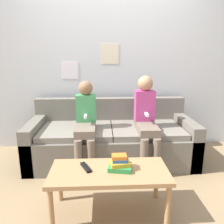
{
  "coord_description": "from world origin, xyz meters",
  "views": [
    {
      "loc": [
        -0.13,
        -2.16,
        1.35
      ],
      "look_at": [
        0.0,
        0.41,
        0.69
      ],
      "focal_mm": 35.0,
      "sensor_mm": 36.0,
      "label": 1
    }
  ],
  "objects_px": {
    "coffee_table": "(109,175)",
    "person_right": "(146,117)",
    "person_left": "(86,121)",
    "tv_remote": "(86,167)",
    "couch": "(111,140)"
  },
  "relations": [
    {
      "from": "coffee_table",
      "to": "couch",
      "type": "bearing_deg",
      "value": 86.25
    },
    {
      "from": "coffee_table",
      "to": "tv_remote",
      "type": "distance_m",
      "value": 0.21
    },
    {
      "from": "person_left",
      "to": "tv_remote",
      "type": "bearing_deg",
      "value": -86.52
    },
    {
      "from": "couch",
      "to": "coffee_table",
      "type": "xyz_separation_m",
      "value": [
        -0.07,
        -1.04,
        0.09
      ]
    },
    {
      "from": "person_left",
      "to": "person_right",
      "type": "height_order",
      "value": "person_right"
    },
    {
      "from": "person_right",
      "to": "couch",
      "type": "bearing_deg",
      "value": 155.42
    },
    {
      "from": "coffee_table",
      "to": "person_right",
      "type": "distance_m",
      "value": 1.01
    },
    {
      "from": "coffee_table",
      "to": "tv_remote",
      "type": "height_order",
      "value": "tv_remote"
    },
    {
      "from": "couch",
      "to": "person_right",
      "type": "bearing_deg",
      "value": -24.58
    },
    {
      "from": "couch",
      "to": "coffee_table",
      "type": "relative_size",
      "value": 2.07
    },
    {
      "from": "person_left",
      "to": "couch",
      "type": "bearing_deg",
      "value": 31.98
    },
    {
      "from": "coffee_table",
      "to": "tv_remote",
      "type": "xyz_separation_m",
      "value": [
        -0.2,
        0.04,
        0.06
      ]
    },
    {
      "from": "couch",
      "to": "coffee_table",
      "type": "bearing_deg",
      "value": -93.75
    },
    {
      "from": "person_left",
      "to": "tv_remote",
      "type": "xyz_separation_m",
      "value": [
        0.05,
        -0.8,
        -0.17
      ]
    },
    {
      "from": "person_left",
      "to": "coffee_table",
      "type": "bearing_deg",
      "value": -73.43
    }
  ]
}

